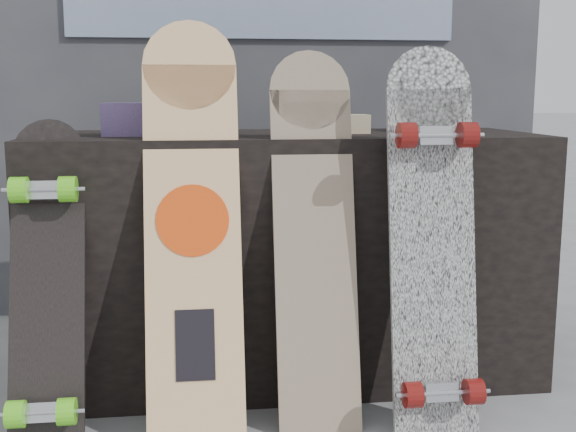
{
  "coord_description": "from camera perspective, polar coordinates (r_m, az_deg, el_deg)",
  "views": [
    {
      "loc": [
        -0.29,
        -1.81,
        0.93
      ],
      "look_at": [
        -0.03,
        0.2,
        0.58
      ],
      "focal_mm": 45.0,
      "sensor_mm": 36.0,
      "label": 1
    }
  ],
  "objects": [
    {
      "name": "vendor_table",
      "position": [
        2.39,
        -0.1,
        -3.09
      ],
      "size": [
        1.6,
        0.6,
        0.8
      ],
      "primitive_type": "cube",
      "color": "black",
      "rests_on": "ground"
    },
    {
      "name": "merch_box_flat",
      "position": [
        2.36,
        3.66,
        7.27
      ],
      "size": [
        0.22,
        0.1,
        0.06
      ],
      "primitive_type": "cube",
      "color": "#D1B78C",
      "rests_on": "vendor_table"
    },
    {
      "name": "merch_box_small",
      "position": [
        2.52,
        11.67,
        7.93
      ],
      "size": [
        0.14,
        0.14,
        0.12
      ],
      "primitive_type": "cube",
      "color": "#523266",
      "rests_on": "vendor_table"
    },
    {
      "name": "longboard_celtic",
      "position": [
        2.03,
        2.07,
        -0.81
      ],
      "size": [
        0.23,
        0.27,
        1.05
      ],
      "rotation": [
        -0.24,
        0.0,
        0.0
      ],
      "color": "beige",
      "rests_on": "ground"
    },
    {
      "name": "merch_box_purple",
      "position": [
        2.27,
        -12.15,
        7.49
      ],
      "size": [
        0.18,
        0.12,
        0.1
      ],
      "primitive_type": "cube",
      "color": "#523266",
      "rests_on": "vendor_table"
    },
    {
      "name": "booth",
      "position": [
        3.18,
        -2.08,
        12.81
      ],
      "size": [
        2.4,
        0.22,
        2.2
      ],
      "color": "#35353A",
      "rests_on": "ground"
    },
    {
      "name": "skateboard_dark",
      "position": [
        2.04,
        -18.55,
        -4.68
      ],
      "size": [
        0.2,
        0.35,
        0.86
      ],
      "rotation": [
        -0.32,
        0.0,
        0.0
      ],
      "color": "black",
      "rests_on": "ground"
    },
    {
      "name": "longboard_cascadia",
      "position": [
        2.01,
        11.42,
        -1.51
      ],
      "size": [
        0.24,
        0.27,
        1.06
      ],
      "rotation": [
        -0.18,
        0.0,
        0.0
      ],
      "color": "white",
      "rests_on": "ground"
    },
    {
      "name": "longboard_geisha",
      "position": [
        2.0,
        -7.56,
        0.11
      ],
      "size": [
        0.26,
        0.35,
        1.14
      ],
      "rotation": [
        -0.29,
        0.0,
        0.0
      ],
      "color": "beige",
      "rests_on": "ground"
    }
  ]
}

